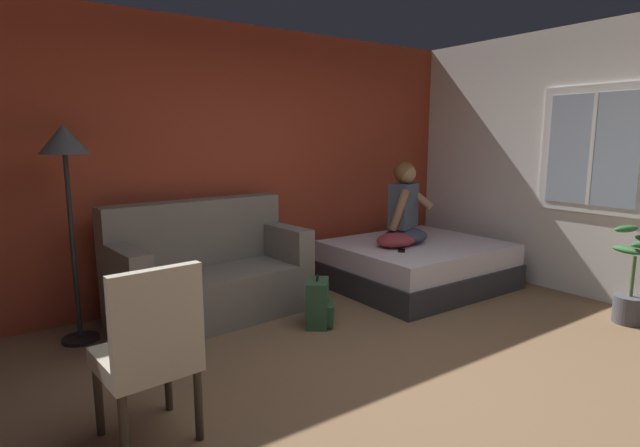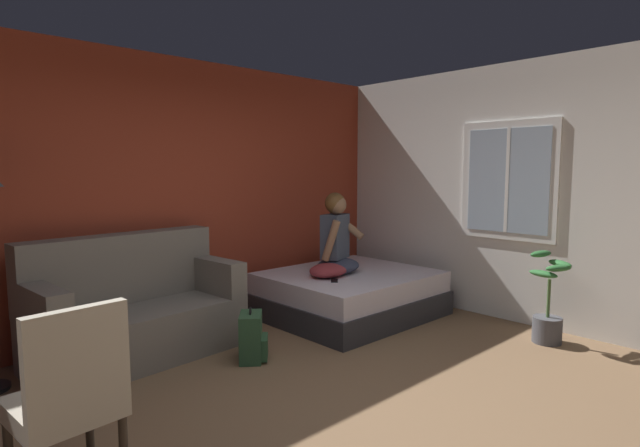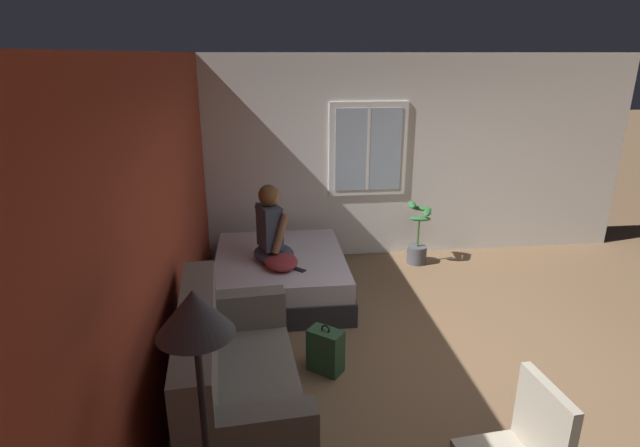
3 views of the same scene
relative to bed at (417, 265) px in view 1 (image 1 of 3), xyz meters
The scene contains 12 objects.
ground_plane 2.38m from the bed, 136.54° to the right, with size 40.00×40.00×0.00m, color brown.
wall_back_accent 2.28m from the bed, 150.11° to the left, with size 10.65×0.16×2.70m, color #993823.
wall_side_with_window 2.30m from the bed, 54.05° to the right, with size 0.19×6.48×2.70m.
bed is the anchor object (origin of this frame).
couch 2.27m from the bed, 169.13° to the left, with size 1.76×0.95×1.04m.
side_chair 3.47m from the bed, 159.28° to the right, with size 0.50×0.50×0.98m.
person_seated 0.62m from the bed, 144.17° to the left, with size 0.64×0.59×0.88m.
backpack 1.59m from the bed, 167.52° to the right, with size 0.35×0.35×0.46m.
throw_pillow 0.45m from the bed, behind, with size 0.48×0.36×0.14m, color #993338.
cell_phone 0.53m from the bed, 155.60° to the right, with size 0.07×0.14×0.01m, color black.
floor_lamp 3.54m from the bed, behind, with size 0.36×0.36×1.70m.
potted_plant 1.99m from the bed, 69.38° to the right, with size 0.39×0.37×0.85m.
Camera 1 is at (-2.19, -2.07, 1.60)m, focal length 28.00 mm.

